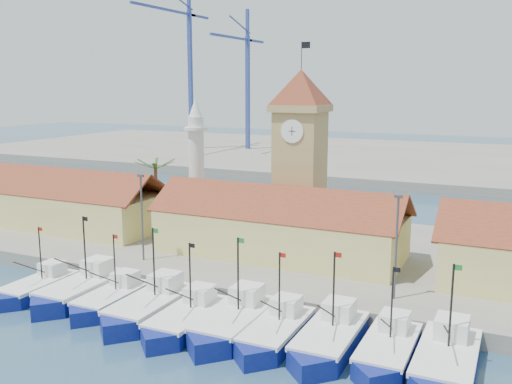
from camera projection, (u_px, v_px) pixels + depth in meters
The scene contains 21 objects.
ground at pixel (179, 340), 44.13m from camera, with size 400.00×400.00×0.00m, color navy.
quay at pixel (293, 251), 65.36m from camera, with size 140.00×32.00×1.50m, color gray.
terminal at pixel (419, 160), 141.89m from camera, with size 240.00×80.00×2.00m, color gray.
boat_0 at pixel (36, 289), 53.32m from camera, with size 3.30×9.04×6.84m.
boat_1 at pixel (80, 291), 52.31m from camera, with size 3.92×10.74×8.13m.
boat_2 at pixel (110, 301), 50.34m from camera, with size 3.35×9.17×6.94m.
boat_3 at pixel (149, 309), 48.21m from camera, with size 3.91×10.71×8.10m.
boat_4 at pixel (185, 321), 45.85m from camera, with size 3.60×9.86×7.46m.
boat_5 at pixel (233, 324), 45.12m from camera, with size 3.92×10.73×8.12m.
boat_6 at pixel (275, 334), 43.49m from camera, with size 3.57×9.77×7.39m.
boat_7 at pixel (329, 341), 42.14m from camera, with size 3.79×10.38×7.86m.
boat_8 at pixel (387, 352), 40.50m from camera, with size 3.50×9.58×7.25m.
boat_9 at pixel (446, 364), 38.64m from camera, with size 3.90×10.67×8.07m.
hall_left at pixel (54, 205), 74.53m from camera, with size 31.20×10.13×7.61m.
hall_center at pixel (279, 231), 61.21m from camera, with size 27.04×10.13×7.61m.
clock_tower at pixel (300, 152), 65.07m from camera, with size 5.80×5.80×22.70m.
minaret at pixel (196, 162), 73.51m from camera, with size 3.00×3.00×16.30m.
palm_tree at pixel (156, 188), 74.46m from camera, with size 5.60×5.03×8.39m.
lamp_posts at pixel (251, 226), 53.42m from camera, with size 80.70×0.25×9.03m.
crane_blue_far at pixel (187, 58), 153.84m from camera, with size 1.00×35.45×44.20m.
crane_blue_near at pixel (246, 73), 154.41m from camera, with size 1.00×30.17×37.50m.
Camera 1 is at (22.88, -34.84, 19.45)m, focal length 40.00 mm.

